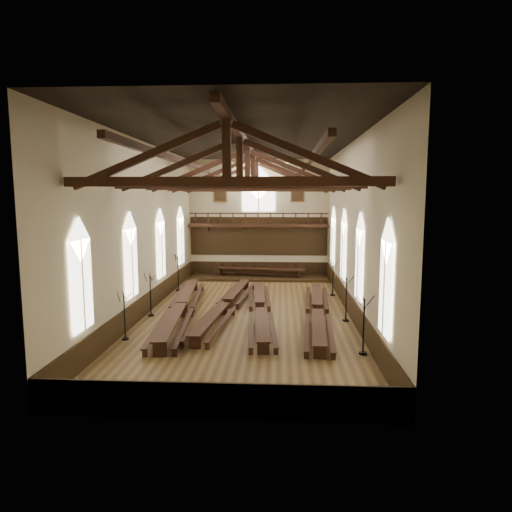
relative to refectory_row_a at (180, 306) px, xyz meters
The scene contains 21 objects.
ground 3.98m from the refectory_row_a, ahead, with size 26.00×26.00×0.00m, color brown.
room_walls 7.10m from the refectory_row_a, ahead, with size 26.00×26.00×26.00m.
wainscot_band 3.95m from the refectory_row_a, ahead, with size 12.00×26.00×1.20m.
side_windows 5.07m from the refectory_row_a, ahead, with size 11.85×19.80×4.50m.
end_window 15.57m from the refectory_row_a, 73.93° to the left, with size 2.80×0.12×3.80m.
minstrels_gallery 14.24m from the refectory_row_a, 73.65° to the left, with size 11.80×1.24×3.70m.
portraits 15.52m from the refectory_row_a, 73.92° to the left, with size 7.75×0.09×1.45m.
roof_trusses 8.61m from the refectory_row_a, ahead, with size 11.70×25.70×2.80m.
refectory_row_a is the anchor object (origin of this frame).
refectory_row_b 2.71m from the refectory_row_a, 17.83° to the left, with size 2.02×14.06×0.70m.
refectory_row_c 4.63m from the refectory_row_a, ahead, with size 1.75×13.66×0.66m.
refectory_row_d 7.95m from the refectory_row_a, ahead, with size 1.79×13.87×0.69m.
dais 12.68m from the refectory_row_a, 71.53° to the left, with size 11.40×3.03×0.20m, color #31210E.
high_table 12.68m from the refectory_row_a, 71.53° to the left, with size 7.30×1.75×0.68m.
high_chairs 13.36m from the refectory_row_a, 72.51° to the left, with size 7.68×0.49×1.09m.
candelabrum_left_near 4.99m from the refectory_row_a, 109.36° to the right, with size 0.70×0.70×2.36m.
candelabrum_left_mid 1.70m from the refectory_row_a, 168.96° to the right, with size 0.76×0.73×2.52m.
candelabrum_left_far 6.98m from the refectory_row_a, 103.72° to the left, with size 0.78×0.82×2.71m.
candelabrum_right_near 11.26m from the refectory_row_a, 32.97° to the right, with size 0.78×0.78×2.64m.
candelabrum_right_mid 9.48m from the refectory_row_a, ahead, with size 0.77×0.76×2.58m.
candelabrum_right_far 11.06m from the refectory_row_a, 31.35° to the left, with size 0.73×0.77×2.54m.
Camera 1 is at (1.92, -26.24, 6.90)m, focal length 32.00 mm.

